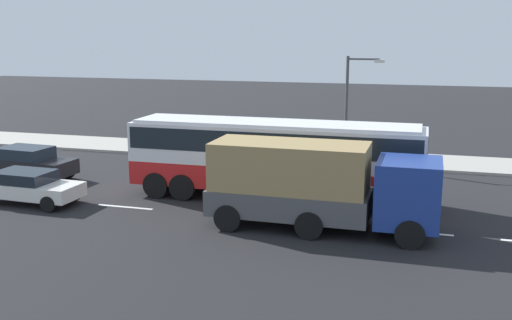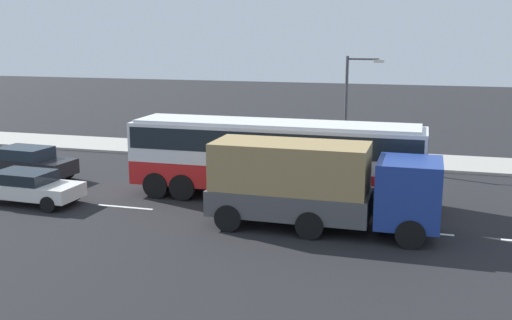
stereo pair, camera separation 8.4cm
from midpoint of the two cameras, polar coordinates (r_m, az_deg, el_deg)
The scene contains 10 objects.
ground_plane at distance 25.27m, azimuth -0.78°, elevation -3.61°, with size 120.00×120.00×0.00m, color black.
sidewalk_curb at distance 33.76m, azimuth 3.58°, elevation 0.49°, with size 80.00×4.00×0.15m, color #A8A399.
lane_centreline at distance 22.42m, azimuth 0.56°, elevation -5.65°, with size 37.76×0.16×0.01m.
coach_bus at distance 24.52m, azimuth 1.66°, elevation 0.81°, with size 12.11×2.65×3.28m.
cargo_truck at distance 20.97m, azimuth 5.88°, elevation -2.25°, with size 8.01×2.60×3.06m.
car_black_sedan at distance 30.14m, azimuth -20.97°, elevation -0.25°, with size 4.33×2.15×1.55m.
car_white_minivan at distance 25.92m, azimuth -20.93°, elevation -2.36°, with size 4.15×1.97×1.34m.
pedestrian_near_curb at distance 33.42m, azimuth -3.57°, elevation 2.14°, with size 0.32×0.32×1.63m.
pedestrian_at_crossing at distance 33.03m, azimuth 8.73°, elevation 1.87°, with size 0.32×0.32×1.60m.
street_lamp at distance 31.46m, azimuth 8.99°, elevation 5.70°, with size 1.93×0.24×5.53m.
Camera 2 is at (6.91, -23.34, 6.81)m, focal length 41.83 mm.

